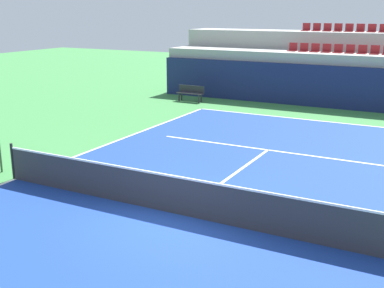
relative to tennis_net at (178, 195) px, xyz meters
The scene contains 13 objects.
ground_plane 0.51m from the tennis_net, ahead, with size 80.00×80.00×0.00m, color #387A3D.
court_surface 0.50m from the tennis_net, ahead, with size 11.00×24.00×0.01m, color navy.
baseline_far 11.96m from the tennis_net, 90.00° to the left, with size 11.00×0.10×0.00m, color white.
sideline_left 5.47m from the tennis_net, behind, with size 0.10×24.00×0.00m, color white.
service_line_far 6.42m from the tennis_net, 90.00° to the left, with size 8.26×0.10×0.00m, color white.
centre_service_line 3.24m from the tennis_net, 90.00° to the left, with size 0.10×6.40×0.00m, color white.
back_wall 15.26m from the tennis_net, 90.00° to the left, with size 18.66×0.30×2.10m, color navy.
stands_tier_lower 16.62m from the tennis_net, 90.00° to the left, with size 18.66×2.40×2.62m, color #9E9E99.
stands_tier_upper 19.05m from the tennis_net, 90.00° to the left, with size 18.66×2.40×3.59m, color #9E9E99.
seating_row_lower 16.85m from the tennis_net, 90.00° to the left, with size 5.23×0.44×0.44m.
seating_row_upper 19.37m from the tennis_net, 90.00° to the left, with size 5.23×0.44×0.44m.
tennis_net is the anchor object (origin of this frame).
player_bench 15.22m from the tennis_net, 117.05° to the left, with size 1.50×0.40×0.85m.
Camera 1 is at (5.52, -9.66, 4.80)m, focal length 46.44 mm.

